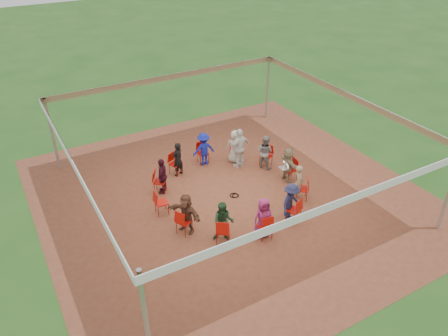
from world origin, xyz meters
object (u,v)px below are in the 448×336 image
chair_5 (160,181)px  cable_coil (235,195)px  chair_6 (161,203)px  person_seated_1 (265,152)px  person_seated_3 (204,149)px  chair_7 (184,221)px  person_seated_4 (178,159)px  chair_3 (203,153)px  person_seated_5 (162,176)px  person_seated_6 (186,213)px  chair_11 (302,189)px  chair_0 (291,169)px  chair_10 (293,210)px  laptop (285,166)px  chair_9 (265,226)px  person_seated_0 (288,164)px  person_seated_2 (235,147)px  chair_1 (266,156)px  chair_2 (235,151)px  person_seated_10 (299,183)px  standing_person (240,148)px  chair_4 (176,164)px  person_seated_9 (291,203)px  person_seated_7 (223,222)px

chair_5 → cable_coil: bearing=89.6°
chair_6 → person_seated_1: size_ratio=0.65×
person_seated_1 → person_seated_3: (-2.01, 1.40, 0.00)m
chair_7 → person_seated_4: (1.29, 3.30, 0.25)m
chair_3 → person_seated_1: size_ratio=0.65×
person_seated_5 → person_seated_6: same height
chair_5 → chair_11: bearing=90.0°
chair_0 → chair_3: bearing=45.0°
chair_10 → laptop: bearing=35.6°
chair_9 → cable_coil: bearing=86.6°
chair_0 → chair_3: size_ratio=1.00×
chair_10 → person_seated_0: person_seated_0 is taller
chair_10 → cable_coil: 2.44m
chair_10 → person_seated_1: size_ratio=0.65×
chair_3 → person_seated_2: size_ratio=0.65×
chair_7 → person_seated_2: size_ratio=0.65×
chair_1 → chair_2: (-0.86, 1.02, 0.00)m
person_seated_10 → standing_person: 3.03m
chair_1 → person_seated_0: size_ratio=0.65×
chair_9 → person_seated_5: person_seated_5 is taller
chair_1 → person_seated_5: (-4.33, 0.31, 0.25)m
person_seated_10 → chair_0: bearing=9.9°
chair_3 → chair_2: bearing=165.0°
laptop → chair_4: bearing=58.1°
chair_7 → cable_coil: chair_7 is taller
chair_3 → chair_11: 4.45m
person_seated_2 → person_seated_10: same height
chair_4 → person_seated_4: size_ratio=0.65×
chair_6 → chair_9: bearing=45.0°
chair_4 → person_seated_1: person_seated_1 is taller
chair_3 → person_seated_9: size_ratio=0.65×
person_seated_2 → person_seated_3: same height
person_seated_1 → person_seated_2: 1.27m
chair_1 → person_seated_2: bearing=20.1°
chair_10 → cable_coil: (-0.95, 2.21, -0.43)m
person_seated_3 → chair_0: bearing=136.4°
chair_9 → chair_11: size_ratio=1.00×
chair_4 → person_seated_3: 1.33m
chair_7 → person_seated_7: (0.92, -0.92, 0.25)m
chair_6 → chair_10: same height
person_seated_6 → person_seated_10: same height
chair_11 → chair_0: bearing=15.0°
chair_3 → chair_10: 4.96m
person_seated_3 → chair_1: bearing=152.4°
person_seated_0 → person_seated_6: same height
person_seated_9 → standing_person: bearing=60.0°
chair_6 → chair_0: bearing=90.0°
person_seated_2 → cable_coil: 2.56m
chair_2 → person_seated_10: 3.55m
person_seated_3 → person_seated_1: bearing=150.0°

